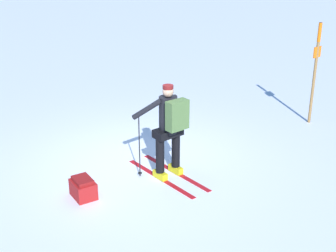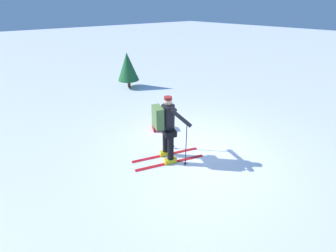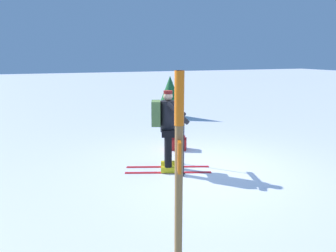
% 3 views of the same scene
% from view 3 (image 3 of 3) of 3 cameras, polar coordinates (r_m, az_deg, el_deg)
% --- Properties ---
extents(ground_plane, '(80.00, 80.00, 0.00)m').
position_cam_3_polar(ground_plane, '(7.12, 6.07, -7.37)').
color(ground_plane, white).
extents(skier, '(1.11, 1.83, 1.68)m').
position_cam_3_polar(skier, '(6.73, -0.31, 0.14)').
color(skier, red).
rests_on(skier, ground_plane).
extents(dropped_backpack, '(0.49, 0.54, 0.34)m').
position_cam_3_polar(dropped_backpack, '(8.43, 1.72, -3.01)').
color(dropped_backpack, maroon).
rests_on(dropped_backpack, ground_plane).
extents(trail_marker, '(0.23, 0.11, 2.28)m').
position_cam_3_polar(trail_marker, '(2.63, 1.86, -10.91)').
color(trail_marker, olive).
rests_on(trail_marker, ground_plane).
extents(pine_tree, '(0.97, 0.97, 1.61)m').
position_cam_3_polar(pine_tree, '(12.63, 0.35, 5.89)').
color(pine_tree, '#4C331E').
rests_on(pine_tree, ground_plane).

